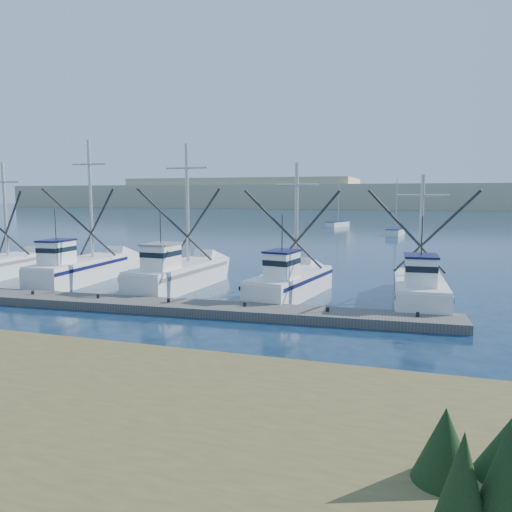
% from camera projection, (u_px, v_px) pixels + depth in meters
% --- Properties ---
extents(ground, '(500.00, 500.00, 0.00)m').
position_uv_depth(ground, '(260.00, 355.00, 18.24)').
color(ground, '#0D1C3C').
rests_on(ground, ground).
extents(floating_dock, '(32.38, 3.91, 0.43)m').
position_uv_depth(floating_dock, '(133.00, 304.00, 25.68)').
color(floating_dock, '#5C5852').
rests_on(floating_dock, ground).
extents(dune_ridge, '(360.00, 60.00, 10.00)m').
position_uv_depth(dune_ridge, '(402.00, 196.00, 216.31)').
color(dune_ridge, tan).
rests_on(dune_ridge, ground).
extents(trawler_fleet, '(31.22, 8.72, 9.48)m').
position_uv_depth(trawler_fleet, '(172.00, 275.00, 30.62)').
color(trawler_fleet, white).
rests_on(trawler_fleet, ground).
extents(sailboat_near, '(2.53, 5.65, 8.10)m').
position_uv_depth(sailboat_near, '(395.00, 232.00, 71.63)').
color(sailboat_near, white).
rests_on(sailboat_near, ground).
extents(sailboat_far, '(3.63, 6.15, 8.10)m').
position_uv_depth(sailboat_far, '(338.00, 224.00, 90.72)').
color(sailboat_far, white).
rests_on(sailboat_far, ground).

